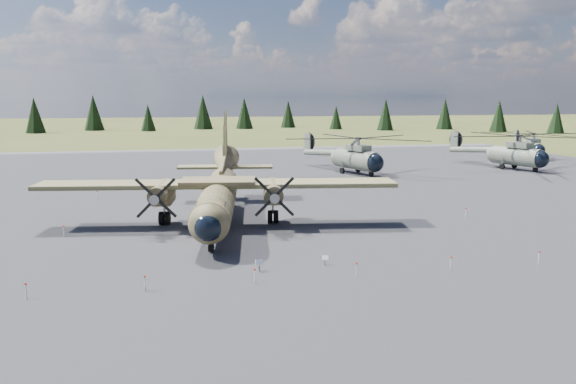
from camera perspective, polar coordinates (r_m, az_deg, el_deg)
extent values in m
plane|color=#505324|center=(45.53, -0.89, -3.51)|extent=(500.00, 500.00, 0.00)
cube|color=#5B5B60|center=(55.17, -2.85, -1.19)|extent=(120.00, 120.00, 0.04)
cylinder|color=#404022|center=(45.36, -7.14, -0.70)|extent=(5.33, 18.02, 2.77)
sphere|color=#404022|center=(36.66, -8.02, -3.20)|extent=(3.08, 3.08, 2.71)
sphere|color=black|center=(36.15, -8.09, -3.47)|extent=(2.26, 2.26, 1.99)
cube|color=black|center=(38.05, -7.86, -1.58)|extent=(2.19, 1.85, 0.54)
cone|color=#404022|center=(56.72, -6.41, 2.45)|extent=(3.67, 7.12, 4.16)
cube|color=#A1A4A7|center=(46.54, -7.03, -1.86)|extent=(2.72, 6.14, 0.49)
cube|color=#2B331A|center=(45.66, -7.13, 0.81)|extent=(28.86, 7.50, 0.35)
cube|color=#404022|center=(45.63, -7.13, 1.08)|extent=(6.39, 4.39, 0.35)
cylinder|color=#404022|center=(45.96, -12.68, 0.02)|extent=(2.22, 5.30, 1.48)
cube|color=#404022|center=(46.84, -12.50, -0.59)|extent=(1.96, 3.54, 0.79)
cone|color=gray|center=(42.84, -13.36, -0.70)|extent=(0.87, 0.99, 0.75)
cylinder|color=black|center=(47.16, -12.42, -2.60)|extent=(1.02, 1.20, 1.09)
cylinder|color=#404022|center=(45.38, -1.52, 0.14)|extent=(2.22, 5.30, 1.48)
cube|color=#404022|center=(46.27, -1.55, -0.49)|extent=(1.96, 3.54, 0.79)
cone|color=gray|center=(42.21, -1.38, -0.59)|extent=(0.87, 0.99, 0.75)
cylinder|color=black|center=(46.59, -1.54, -2.52)|extent=(1.02, 1.20, 1.09)
cube|color=#404022|center=(52.93, -6.63, 2.58)|extent=(1.36, 7.43, 1.66)
cube|color=#2B331A|center=(57.21, -6.38, 2.56)|extent=(9.71, 3.53, 0.22)
cylinder|color=gray|center=(38.05, -7.84, -4.29)|extent=(0.16, 0.16, 0.89)
cylinder|color=black|center=(38.23, -7.82, -5.33)|extent=(0.48, 0.97, 0.92)
cylinder|color=gray|center=(76.52, 6.94, 3.26)|extent=(5.11, 7.96, 2.61)
sphere|color=black|center=(73.68, 8.80, 2.93)|extent=(3.10, 3.10, 2.40)
sphere|color=gray|center=(79.44, 5.22, 3.53)|extent=(3.10, 3.10, 2.40)
cube|color=gray|center=(76.03, 7.17, 4.48)|extent=(2.85, 3.75, 0.78)
cylinder|color=gray|center=(75.97, 7.18, 5.07)|extent=(0.48, 0.48, 1.04)
cylinder|color=gray|center=(82.51, 3.55, 4.03)|extent=(3.98, 8.65, 1.49)
cube|color=gray|center=(85.58, 2.01, 5.12)|extent=(0.73, 1.45, 2.51)
cylinder|color=black|center=(85.79, 2.22, 5.13)|extent=(1.02, 2.56, 2.72)
cylinder|color=black|center=(74.33, 8.45, 1.86)|extent=(0.53, 0.77, 0.71)
cylinder|color=black|center=(76.79, 5.51, 2.17)|extent=(0.59, 0.89, 0.84)
cylinder|color=gray|center=(76.72, 5.52, 2.58)|extent=(0.19, 0.19, 1.51)
cylinder|color=black|center=(78.55, 7.13, 2.31)|extent=(0.59, 0.89, 0.84)
cylinder|color=gray|center=(78.48, 7.14, 2.71)|extent=(0.19, 0.19, 1.51)
cylinder|color=gray|center=(86.79, 22.19, 3.37)|extent=(5.03, 7.94, 2.60)
sphere|color=black|center=(84.67, 24.24, 3.05)|extent=(3.07, 3.07, 2.40)
sphere|color=gray|center=(89.03, 20.25, 3.63)|extent=(3.07, 3.07, 2.40)
cube|color=gray|center=(86.40, 22.49, 4.43)|extent=(2.81, 3.74, 0.78)
cylinder|color=gray|center=(86.34, 22.52, 4.95)|extent=(0.48, 0.48, 1.04)
cylinder|color=gray|center=(91.43, 18.33, 4.11)|extent=(3.88, 8.65, 1.49)
cube|color=gray|center=(93.86, 16.54, 5.13)|extent=(0.72, 1.45, 2.50)
cylinder|color=black|center=(94.13, 16.69, 5.13)|extent=(0.99, 2.56, 2.71)
cylinder|color=black|center=(85.17, 23.82, 2.13)|extent=(0.52, 0.77, 0.71)
cylinder|color=black|center=(86.56, 20.91, 2.42)|extent=(0.58, 0.89, 0.83)
cylinder|color=gray|center=(86.50, 20.94, 2.78)|extent=(0.19, 0.19, 1.51)
cylinder|color=black|center=(88.81, 22.02, 2.52)|extent=(0.58, 0.89, 0.83)
cylinder|color=gray|center=(88.75, 22.04, 2.87)|extent=(0.19, 0.19, 1.51)
cylinder|color=gray|center=(103.35, 23.55, 4.04)|extent=(4.24, 6.94, 2.28)
sphere|color=black|center=(100.23, 24.08, 3.83)|extent=(2.65, 2.65, 2.10)
sphere|color=gray|center=(106.49, 23.05, 4.22)|extent=(2.65, 2.65, 2.10)
cube|color=gray|center=(102.89, 23.66, 4.83)|extent=(2.39, 3.26, 0.68)
cylinder|color=gray|center=(102.85, 23.69, 5.21)|extent=(0.42, 0.42, 0.91)
cylinder|color=gray|center=(109.73, 22.56, 4.56)|extent=(3.19, 7.62, 1.30)
cube|color=gray|center=(112.94, 22.14, 5.29)|extent=(0.59, 1.27, 2.19)
cylinder|color=black|center=(113.02, 22.29, 5.28)|extent=(0.80, 2.26, 2.37)
cylinder|color=black|center=(100.87, 23.94, 3.14)|extent=(0.44, 0.67, 0.62)
cylinder|color=black|center=(104.17, 22.68, 3.41)|extent=(0.49, 0.78, 0.73)
cylinder|color=gray|center=(104.12, 22.70, 3.67)|extent=(0.16, 0.16, 1.32)
cylinder|color=black|center=(104.87, 23.97, 3.36)|extent=(0.49, 0.78, 0.73)
cylinder|color=gray|center=(104.83, 23.99, 3.62)|extent=(0.16, 0.16, 1.32)
cube|color=gray|center=(34.04, -2.93, -7.57)|extent=(0.10, 0.10, 0.60)
cube|color=white|center=(33.90, -2.92, -7.12)|extent=(0.52, 0.30, 0.34)
cube|color=gray|center=(35.30, 3.77, -7.03)|extent=(0.09, 0.09, 0.50)
cube|color=white|center=(35.19, 3.80, -6.67)|extent=(0.44, 0.29, 0.28)
cylinder|color=white|center=(32.57, -25.06, -9.12)|extent=(0.07, 0.07, 0.80)
cylinder|color=red|center=(32.45, -25.11, -8.45)|extent=(0.12, 0.12, 0.10)
cylinder|color=white|center=(31.70, -14.32, -8.99)|extent=(0.07, 0.07, 0.80)
cylinder|color=red|center=(31.57, -14.35, -8.31)|extent=(0.12, 0.12, 0.10)
cylinder|color=white|center=(31.95, -3.39, -8.55)|extent=(0.07, 0.07, 0.80)
cylinder|color=red|center=(31.83, -3.40, -7.87)|extent=(0.12, 0.12, 0.10)
cylinder|color=white|center=(33.30, 6.97, -7.84)|extent=(0.07, 0.07, 0.80)
cylinder|color=red|center=(33.18, 6.99, -7.18)|extent=(0.12, 0.12, 0.10)
cylinder|color=white|center=(35.62, 16.22, -7.00)|extent=(0.07, 0.07, 0.80)
cylinder|color=red|center=(35.51, 16.25, -6.38)|extent=(0.12, 0.12, 0.10)
cylinder|color=white|center=(38.74, 24.14, -6.12)|extent=(0.07, 0.07, 0.80)
cylinder|color=red|center=(38.64, 24.18, -5.55)|extent=(0.12, 0.12, 0.10)
cylinder|color=white|center=(60.85, -18.82, -0.29)|extent=(0.07, 0.07, 0.80)
cylinder|color=red|center=(60.79, -18.84, 0.08)|extent=(0.12, 0.12, 0.10)
cylinder|color=white|center=(60.37, -11.27, -0.03)|extent=(0.07, 0.07, 0.80)
cylinder|color=red|center=(60.30, -11.28, 0.34)|extent=(0.12, 0.12, 0.10)
cylinder|color=white|center=(60.94, -3.73, 0.22)|extent=(0.07, 0.07, 0.80)
cylinder|color=red|center=(60.88, -3.73, 0.60)|extent=(0.12, 0.12, 0.10)
cylinder|color=white|center=(62.54, 3.54, 0.47)|extent=(0.07, 0.07, 0.80)
cylinder|color=red|center=(62.48, 3.55, 0.83)|extent=(0.12, 0.12, 0.10)
cylinder|color=white|center=(65.09, 10.35, 0.69)|extent=(0.07, 0.07, 0.80)
cylinder|color=red|center=(65.03, 10.37, 1.04)|extent=(0.12, 0.12, 0.10)
cylinder|color=white|center=(45.41, -21.84, -3.73)|extent=(0.07, 0.07, 0.80)
cylinder|color=red|center=(45.32, -21.88, -3.24)|extent=(0.12, 0.12, 0.10)
cylinder|color=white|center=(51.11, 17.61, -2.05)|extent=(0.07, 0.07, 0.80)
cylinder|color=red|center=(51.03, 17.63, -1.61)|extent=(0.12, 0.12, 0.10)
cone|color=black|center=(181.23, 25.60, 6.80)|extent=(4.80, 4.80, 8.57)
cone|color=black|center=(181.06, 20.63, 7.26)|extent=(5.27, 5.27, 9.42)
cone|color=black|center=(189.83, 15.64, 7.66)|extent=(5.49, 5.49, 9.80)
cone|color=black|center=(179.92, 9.88, 7.78)|extent=(5.49, 5.49, 9.80)
cone|color=black|center=(183.76, 4.89, 7.57)|extent=(4.21, 4.21, 7.52)
cone|color=black|center=(192.83, 0.01, 7.94)|extent=(5.11, 5.11, 9.12)
cone|color=black|center=(185.94, -4.46, 8.00)|extent=(5.65, 5.65, 10.09)
cone|color=black|center=(185.26, -8.63, 8.05)|extent=(6.15, 6.15, 10.99)
cone|color=black|center=(177.95, -14.03, 7.34)|extent=(4.52, 4.52, 8.07)
cone|color=black|center=(186.10, -19.14, 7.63)|extent=(6.11, 6.11, 10.90)
cone|color=black|center=(178.67, -24.35, 7.13)|extent=(5.71, 5.71, 10.19)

